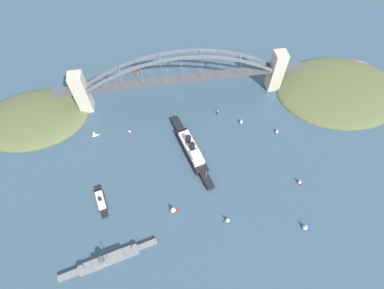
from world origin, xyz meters
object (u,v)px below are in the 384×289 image
small_boat_3 (130,132)px  small_boat_5 (173,209)px  harbor_ferry_steamer (101,201)px  small_boat_6 (94,133)px  small_boat_7 (306,227)px  ocean_liner (191,149)px  seaplane_taxiing_near_bridge (136,72)px  harbor_arch_bridge (182,80)px  small_boat_1 (300,181)px  small_boat_0 (218,112)px  small_boat_4 (241,121)px  small_boat_2 (277,131)px  small_boat_8 (228,220)px  naval_cruiser (108,259)px

small_boat_3 → small_boat_5: bearing=110.5°
harbor_ferry_steamer → small_boat_6: 83.59m
harbor_ferry_steamer → small_boat_3: 87.53m
small_boat_6 → small_boat_7: size_ratio=1.21×
ocean_liner → harbor_ferry_steamer: bearing=24.5°
seaplane_taxiing_near_bridge → small_boat_6: (52.85, 97.65, 2.49)m
ocean_liner → harbor_ferry_steamer: 107.20m
harbor_arch_bridge → small_boat_7: size_ratio=35.54×
harbor_ferry_steamer → small_boat_1: size_ratio=4.83×
small_boat_0 → small_boat_4: bearing=139.1°
small_boat_2 → small_boat_4: 42.45m
ocean_liner → harbor_ferry_steamer: (97.48, 44.51, -2.97)m
small_boat_1 → small_boat_6: small_boat_6 is taller
ocean_liner → small_boat_2: ocean_liner is taller
small_boat_1 → small_boat_2: small_boat_1 is taller
small_boat_1 → small_boat_7: size_ratio=0.89×
harbor_arch_bridge → small_boat_4: harbor_arch_bridge is taller
small_boat_0 → small_boat_3: size_ratio=0.83×
harbor_ferry_steamer → small_boat_5: (-69.63, 20.60, 2.37)m
small_boat_3 → small_boat_5: (-38.34, 102.33, 3.96)m
small_boat_0 → small_boat_5: bearing=59.6°
ocean_liner → small_boat_2: size_ratio=14.25×
seaplane_taxiing_near_bridge → small_boat_2: (-155.99, 125.60, 1.00)m
ocean_liner → small_boat_5: (27.85, 65.11, -0.60)m
small_boat_0 → small_boat_4: small_boat_4 is taller
small_boat_4 → small_boat_5: small_boat_5 is taller
small_boat_4 → ocean_liner: bearing=25.4°
small_boat_5 → small_boat_8: 53.28m
harbor_ferry_steamer → small_boat_3: size_ratio=4.27×
small_boat_6 → small_boat_8: bearing=136.6°
small_boat_2 → harbor_arch_bridge: bearing=-35.8°
small_boat_6 → harbor_arch_bridge: bearing=-157.6°
harbor_arch_bridge → small_boat_5: size_ratio=29.41×
small_boat_5 → small_boat_8: bearing=160.0°
seaplane_taxiing_near_bridge → small_boat_3: size_ratio=1.35×
harbor_ferry_steamer → small_boat_5: 72.65m
small_boat_8 → small_boat_3: bearing=-53.8°
ocean_liner → small_boat_4: bearing=-154.6°
naval_cruiser → small_boat_6: 141.62m
seaplane_taxiing_near_bridge → small_boat_1: bearing=129.6°
ocean_liner → small_boat_1: ocean_liner is taller
small_boat_1 → naval_cruiser: bearing=13.4°
small_boat_2 → small_boat_8: bearing=49.6°
small_boat_3 → small_boat_6: size_ratio=0.83×
ocean_liner → small_boat_2: (-102.29, -10.61, -2.06)m
naval_cruiser → small_boat_7: size_ratio=10.34×
harbor_arch_bridge → small_boat_2: (-100.66, 72.50, -26.73)m
small_boat_6 → small_boat_5: bearing=127.2°
harbor_ferry_steamer → small_boat_0: size_ratio=5.16×
harbor_arch_bridge → small_boat_8: 169.81m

